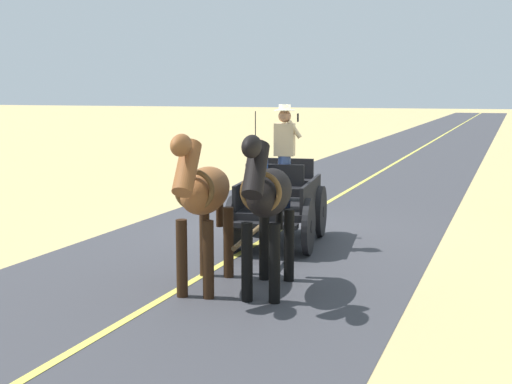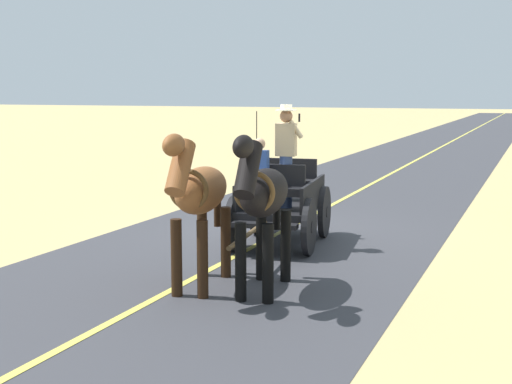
% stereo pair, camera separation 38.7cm
% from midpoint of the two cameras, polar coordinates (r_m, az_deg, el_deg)
% --- Properties ---
extents(ground_plane, '(200.00, 200.00, 0.00)m').
position_cam_midpoint_polar(ground_plane, '(13.45, 0.63, -3.46)').
color(ground_plane, tan).
extents(road_surface, '(6.15, 160.00, 0.01)m').
position_cam_midpoint_polar(road_surface, '(13.45, 0.63, -3.45)').
color(road_surface, '#38383D').
rests_on(road_surface, ground).
extents(road_centre_stripe, '(0.12, 160.00, 0.00)m').
position_cam_midpoint_polar(road_centre_stripe, '(13.45, 0.63, -3.42)').
color(road_centre_stripe, '#DBCC4C').
rests_on(road_centre_stripe, road_surface).
extents(horse_drawn_carriage, '(1.71, 4.51, 2.50)m').
position_cam_midpoint_polar(horse_drawn_carriage, '(12.43, 0.97, -0.61)').
color(horse_drawn_carriage, black).
rests_on(horse_drawn_carriage, ground).
extents(horse_near_side, '(0.77, 2.15, 2.21)m').
position_cam_midpoint_polar(horse_near_side, '(9.33, -0.24, -0.40)').
color(horse_near_side, black).
rests_on(horse_near_side, ground).
extents(horse_off_side, '(0.79, 2.15, 2.21)m').
position_cam_midpoint_polar(horse_off_side, '(9.58, -5.46, -0.22)').
color(horse_off_side, brown).
rests_on(horse_off_side, ground).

